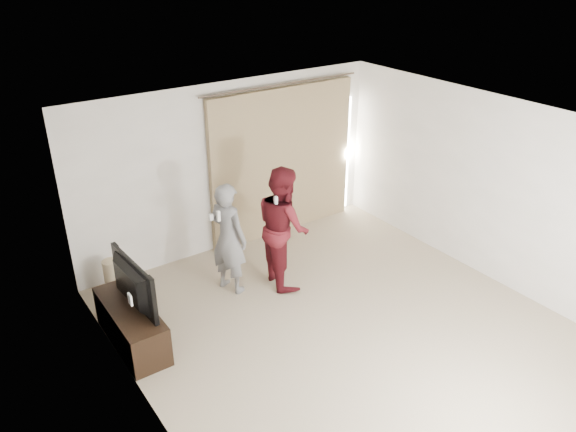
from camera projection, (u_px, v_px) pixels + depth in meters
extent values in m
plane|color=tan|center=(345.00, 329.00, 7.03)|extent=(5.50, 5.50, 0.00)
cube|color=white|center=(231.00, 167.00, 8.48)|extent=(5.00, 0.04, 2.60)
cube|color=white|center=(143.00, 311.00, 5.18)|extent=(0.04, 5.50, 2.60)
cube|color=silver|center=(130.00, 299.00, 5.52)|extent=(0.02, 0.08, 0.12)
cube|color=silver|center=(356.00, 129.00, 5.88)|extent=(5.00, 5.50, 0.01)
cube|color=tan|center=(283.00, 162.00, 8.94)|extent=(2.60, 0.10, 2.40)
cylinder|color=brown|center=(283.00, 84.00, 8.39)|extent=(2.80, 0.03, 0.03)
cube|color=silver|center=(346.00, 154.00, 9.73)|extent=(0.08, 0.04, 2.00)
cube|color=black|center=(132.00, 325.00, 6.69)|extent=(0.46, 1.32, 0.51)
imported|color=black|center=(126.00, 286.00, 6.44)|extent=(0.20, 1.06, 0.61)
cylinder|color=tan|center=(115.00, 292.00, 7.71)|extent=(0.40, 0.40, 0.07)
cylinder|color=tan|center=(112.00, 276.00, 7.59)|extent=(0.22, 0.22, 0.46)
imported|color=slate|center=(228.00, 238.00, 7.51)|extent=(0.56, 0.67, 1.59)
cube|color=silver|center=(218.00, 216.00, 7.16)|extent=(0.04, 0.04, 0.14)
cube|color=silver|center=(211.00, 217.00, 7.37)|extent=(0.05, 0.05, 0.09)
imported|color=#56131A|center=(283.00, 226.00, 7.67)|extent=(0.82, 0.96, 1.73)
cube|color=silver|center=(276.00, 201.00, 7.30)|extent=(0.04, 0.04, 0.14)
cube|color=silver|center=(267.00, 204.00, 7.51)|extent=(0.05, 0.05, 0.09)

